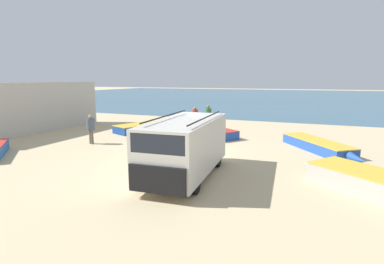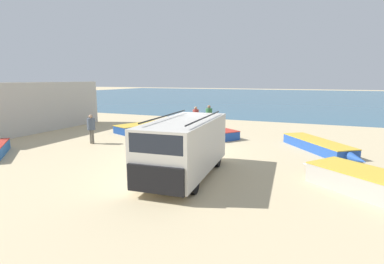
{
  "view_description": "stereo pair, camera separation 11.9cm",
  "coord_description": "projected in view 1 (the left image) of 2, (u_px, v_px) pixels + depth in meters",
  "views": [
    {
      "loc": [
        6.07,
        -13.69,
        3.56
      ],
      "look_at": [
        0.6,
        -0.3,
        1.0
      ],
      "focal_mm": 28.0,
      "sensor_mm": 36.0,
      "label": 1
    },
    {
      "loc": [
        6.18,
        -13.64,
        3.56
      ],
      "look_at": [
        0.6,
        -0.3,
        1.0
      ],
      "focal_mm": 28.0,
      "sensor_mm": 36.0,
      "label": 2
    }
  ],
  "objects": [
    {
      "name": "ground_plane",
      "position": [
        183.0,
        149.0,
        15.36
      ],
      "size": [
        200.0,
        200.0,
        0.0
      ],
      "primitive_type": "plane",
      "color": "tan"
    },
    {
      "name": "sea_water",
      "position": [
        283.0,
        96.0,
        62.76
      ],
      "size": [
        120.0,
        80.0,
        0.01
      ],
      "primitive_type": "cube",
      "color": "#33607A",
      "rests_on": "ground_plane"
    },
    {
      "name": "harbor_wall",
      "position": [
        39.0,
        107.0,
        20.09
      ],
      "size": [
        0.5,
        10.71,
        3.36
      ],
      "primitive_type": "cube",
      "color": "#BCB7AD",
      "rests_on": "ground_plane"
    },
    {
      "name": "parked_van",
      "position": [
        185.0,
        145.0,
        10.92
      ],
      "size": [
        2.3,
        5.23,
        2.26
      ],
      "rotation": [
        0.0,
        0.0,
        4.79
      ],
      "color": "beige",
      "rests_on": "ground_plane"
    },
    {
      "name": "fishing_rowboat_0",
      "position": [
        144.0,
        127.0,
        20.79
      ],
      "size": [
        2.84,
        4.72,
        0.54
      ],
      "rotation": [
        0.0,
        0.0,
        1.19
      ],
      "color": "navy",
      "rests_on": "ground_plane"
    },
    {
      "name": "fishing_rowboat_1",
      "position": [
        319.0,
        146.0,
        15.01
      ],
      "size": [
        3.85,
        4.88,
        0.52
      ],
      "rotation": [
        0.0,
        0.0,
        5.34
      ],
      "color": "#234CA3",
      "rests_on": "ground_plane"
    },
    {
      "name": "fishing_rowboat_3",
      "position": [
        212.0,
        132.0,
        18.76
      ],
      "size": [
        3.82,
        3.22,
        0.54
      ],
      "rotation": [
        0.0,
        0.0,
        2.51
      ],
      "color": "#234CA3",
      "rests_on": "ground_plane"
    },
    {
      "name": "fishing_rowboat_4",
      "position": [
        366.0,
        181.0,
        9.58
      ],
      "size": [
        4.22,
        3.61,
        0.69
      ],
      "rotation": [
        0.0,
        0.0,
        2.48
      ],
      "color": "#ADA89E",
      "rests_on": "ground_plane"
    },
    {
      "name": "fisherman_0",
      "position": [
        208.0,
        115.0,
        21.16
      ],
      "size": [
        0.46,
        0.46,
        1.76
      ],
      "rotation": [
        0.0,
        0.0,
        4.54
      ],
      "color": "navy",
      "rests_on": "ground_plane"
    },
    {
      "name": "fisherman_1",
      "position": [
        195.0,
        116.0,
        21.55
      ],
      "size": [
        0.43,
        0.43,
        1.62
      ],
      "rotation": [
        0.0,
        0.0,
        4.49
      ],
      "color": "navy",
      "rests_on": "ground_plane"
    },
    {
      "name": "fisherman_2",
      "position": [
        91.0,
        127.0,
        16.53
      ],
      "size": [
        0.43,
        0.43,
        1.64
      ],
      "rotation": [
        0.0,
        0.0,
        4.4
      ],
      "color": "#5B564C",
      "rests_on": "ground_plane"
    }
  ]
}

